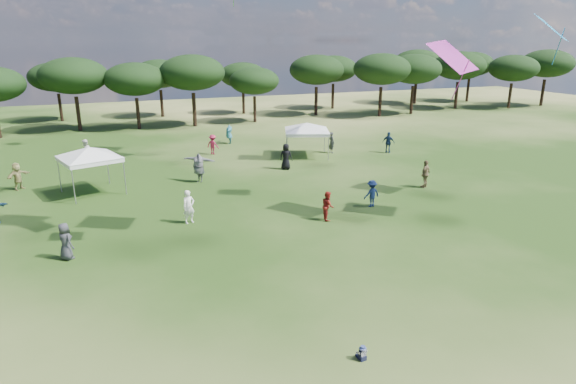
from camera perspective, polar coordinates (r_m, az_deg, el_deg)
name	(u,v)px	position (r m, az deg, el deg)	size (l,w,h in m)	color
tree_line	(179,73)	(56.37, -12.77, 13.54)	(108.78, 17.63, 7.77)	black
tent_left	(88,149)	(31.10, -22.58, 4.71)	(6.03, 6.03, 3.17)	gray
tent_right	(307,124)	(38.54, 2.24, 8.02)	(6.43, 6.43, 3.00)	gray
toddler	(362,353)	(14.97, 8.79, -18.37)	(0.31, 0.34, 0.46)	black
festival_crowd	(209,164)	(33.26, -9.38, 3.27)	(28.93, 22.61, 1.91)	#34353A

